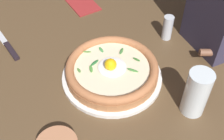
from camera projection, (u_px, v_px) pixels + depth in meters
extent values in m
cube|color=brown|center=(128.00, 91.00, 0.80)|extent=(2.40, 2.40, 0.03)
cylinder|color=white|center=(112.00, 76.00, 0.82)|extent=(0.28, 0.28, 0.01)
cylinder|color=#B37245|center=(112.00, 72.00, 0.80)|extent=(0.26, 0.26, 0.02)
torus|color=#B66E43|center=(112.00, 67.00, 0.79)|extent=(0.26, 0.26, 0.02)
cylinder|color=#F9E5BC|center=(112.00, 68.00, 0.79)|extent=(0.21, 0.21, 0.00)
ellipsoid|color=white|center=(112.00, 67.00, 0.79)|extent=(0.08, 0.08, 0.01)
sphere|color=yellow|center=(111.00, 65.00, 0.78)|extent=(0.03, 0.03, 0.03)
ellipsoid|color=#529D3F|center=(91.00, 69.00, 0.78)|extent=(0.03, 0.01, 0.01)
ellipsoid|color=#5C9643|center=(87.00, 52.00, 0.83)|extent=(0.02, 0.03, 0.01)
ellipsoid|color=#4B8C42|center=(121.00, 51.00, 0.83)|extent=(0.03, 0.02, 0.01)
ellipsoid|color=#376E2B|center=(137.00, 59.00, 0.81)|extent=(0.02, 0.02, 0.01)
ellipsoid|color=#2A6C34|center=(95.00, 63.00, 0.80)|extent=(0.02, 0.03, 0.01)
ellipsoid|color=#428844|center=(101.00, 50.00, 0.84)|extent=(0.02, 0.01, 0.01)
ellipsoid|color=#498F3E|center=(133.00, 70.00, 0.78)|extent=(0.03, 0.03, 0.01)
ellipsoid|color=#5C9944|center=(79.00, 70.00, 0.78)|extent=(0.02, 0.01, 0.01)
cylinder|color=brown|center=(217.00, 52.00, 0.84)|extent=(0.05, 0.10, 0.02)
cube|color=black|center=(11.00, 51.00, 0.89)|extent=(0.09, 0.04, 0.01)
cylinder|color=silver|center=(196.00, 93.00, 0.70)|extent=(0.06, 0.06, 0.13)
cylinder|color=#E5D87E|center=(193.00, 105.00, 0.73)|extent=(0.06, 0.06, 0.04)
cube|color=maroon|center=(82.00, 3.00, 1.07)|extent=(0.16, 0.12, 0.01)
cylinder|color=silver|center=(168.00, 28.00, 0.91)|extent=(0.03, 0.03, 0.08)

